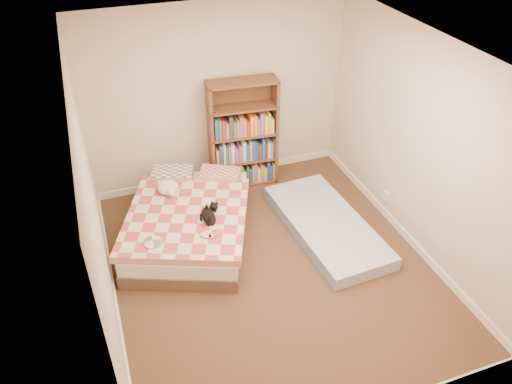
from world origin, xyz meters
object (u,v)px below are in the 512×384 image
object	(u,v)px
floor_mattress	(326,225)
bed	(189,220)
black_cat	(208,215)
bookshelf	(243,146)
white_dog	(169,187)

from	to	relation	value
floor_mattress	bed	bearing A→B (deg)	159.36
black_cat	bed	bearing A→B (deg)	151.49
bookshelf	black_cat	size ratio (longest dim) A/B	2.74
bed	white_dog	size ratio (longest dim) A/B	5.82
floor_mattress	white_dog	bearing A→B (deg)	150.93
bed	floor_mattress	bearing A→B (deg)	4.71
bed	floor_mattress	world-z (taller)	bed
black_cat	white_dog	size ratio (longest dim) A/B	1.46
bed	floor_mattress	size ratio (longest dim) A/B	1.18
black_cat	white_dog	distance (m)	0.75
bookshelf	white_dog	distance (m)	1.29
bed	white_dog	distance (m)	0.48
bookshelf	floor_mattress	xyz separation A→B (m)	(0.62, -1.43, -0.48)
bed	bookshelf	distance (m)	1.40
bed	bookshelf	xyz separation A→B (m)	(1.01, 0.92, 0.33)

